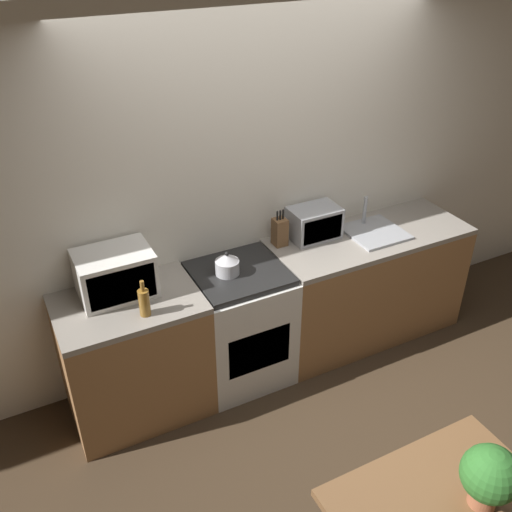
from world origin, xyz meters
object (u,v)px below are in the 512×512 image
at_px(microwave, 115,274).
at_px(bottle, 144,302).
at_px(kettle, 227,264).
at_px(dining_table, 434,512).
at_px(stove_range, 240,324).
at_px(toaster_oven, 314,223).

distance_m(microwave, bottle, 0.31).
distance_m(kettle, bottle, 0.65).
bearing_deg(bottle, dining_table, -64.54).
xyz_separation_m(stove_range, kettle, (-0.08, 0.01, 0.52)).
bearing_deg(kettle, toaster_oven, 11.51).
distance_m(bottle, dining_table, 1.89).
bearing_deg(kettle, stove_range, -6.22).
bearing_deg(toaster_oven, microwave, -178.12).
bearing_deg(stove_range, kettle, 173.78).
xyz_separation_m(kettle, dining_table, (0.17, -1.86, -0.33)).
xyz_separation_m(microwave, bottle, (0.09, -0.29, -0.05)).
xyz_separation_m(stove_range, microwave, (-0.79, 0.12, 0.60)).
distance_m(kettle, dining_table, 1.90).
relative_size(microwave, dining_table, 0.48).
distance_m(stove_range, toaster_oven, 0.91).
height_order(toaster_oven, dining_table, toaster_oven).
bearing_deg(microwave, dining_table, -65.78).
height_order(stove_range, bottle, bottle).
bearing_deg(kettle, dining_table, -84.62).
xyz_separation_m(bottle, toaster_oven, (1.40, 0.34, 0.02)).
bearing_deg(stove_range, microwave, 171.55).
relative_size(stove_range, dining_table, 0.93).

